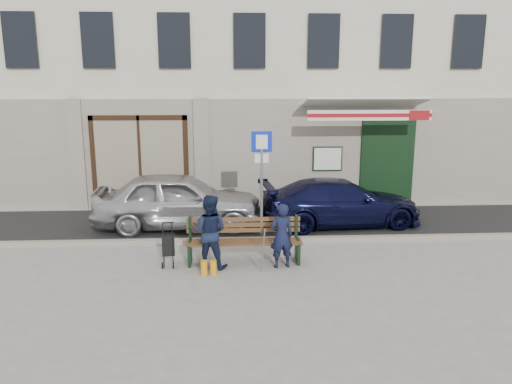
{
  "coord_description": "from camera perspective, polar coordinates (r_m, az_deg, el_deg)",
  "views": [
    {
      "loc": [
        -0.59,
        -9.62,
        3.73
      ],
      "look_at": [
        0.0,
        1.6,
        1.2
      ],
      "focal_mm": 35.0,
      "sensor_mm": 36.0,
      "label": 1
    }
  ],
  "objects": [
    {
      "name": "car_silver",
      "position": [
        12.91,
        -8.83,
        -0.92
      ],
      "size": [
        4.3,
        1.8,
        1.45
      ],
      "primitive_type": "imported",
      "rotation": [
        0.0,
        0.0,
        1.59
      ],
      "color": "silver",
      "rests_on": "ground"
    },
    {
      "name": "car_navy",
      "position": [
        13.2,
        9.65,
        -1.17
      ],
      "size": [
        4.34,
        2.11,
        1.22
      ],
      "primitive_type": "imported",
      "rotation": [
        0.0,
        0.0,
        1.67
      ],
      "color": "black",
      "rests_on": "ground"
    },
    {
      "name": "curb",
      "position": [
        11.73,
        0.01,
        -5.55
      ],
      "size": [
        60.0,
        0.18,
        0.12
      ],
      "primitive_type": "cube",
      "color": "#9E9384",
      "rests_on": "ground"
    },
    {
      "name": "parking_sign",
      "position": [
        11.59,
        0.64,
        2.71
      ],
      "size": [
        0.48,
        0.08,
        2.58
      ],
      "rotation": [
        0.0,
        0.0,
        0.04
      ],
      "color": "gray",
      "rests_on": "ground"
    },
    {
      "name": "ground",
      "position": [
        10.34,
        0.45,
        -8.46
      ],
      "size": [
        80.0,
        80.0,
        0.0
      ],
      "primitive_type": "plane",
      "color": "#9E9991",
      "rests_on": "ground"
    },
    {
      "name": "man",
      "position": [
        10.09,
        2.94,
        -5.02
      ],
      "size": [
        0.54,
        0.41,
        1.33
      ],
      "primitive_type": "imported",
      "rotation": [
        0.0,
        0.0,
        3.34
      ],
      "color": "#121632",
      "rests_on": "ground"
    },
    {
      "name": "building",
      "position": [
        18.13,
        -1.19,
        16.61
      ],
      "size": [
        20.0,
        8.27,
        10.0
      ],
      "color": "beige",
      "rests_on": "ground"
    },
    {
      "name": "stroller",
      "position": [
        10.4,
        -9.99,
        -6.23
      ],
      "size": [
        0.28,
        0.38,
        0.89
      ],
      "rotation": [
        0.0,
        0.0,
        0.11
      ],
      "color": "black",
      "rests_on": "ground"
    },
    {
      "name": "woman",
      "position": [
        10.08,
        -5.35,
        -4.52
      ],
      "size": [
        0.85,
        0.73,
        1.51
      ],
      "primitive_type": "imported",
      "rotation": [
        0.0,
        0.0,
        2.9
      ],
      "color": "#141D37",
      "rests_on": "ground"
    },
    {
      "name": "bench",
      "position": [
        10.39,
        -1.64,
        -5.67
      ],
      "size": [
        2.4,
        1.17,
        0.98
      ],
      "color": "brown",
      "rests_on": "ground"
    },
    {
      "name": "asphalt_lane",
      "position": [
        13.27,
        -0.36,
        -3.62
      ],
      "size": [
        60.0,
        3.2,
        0.01
      ],
      "primitive_type": "cube",
      "color": "#282828",
      "rests_on": "ground"
    }
  ]
}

